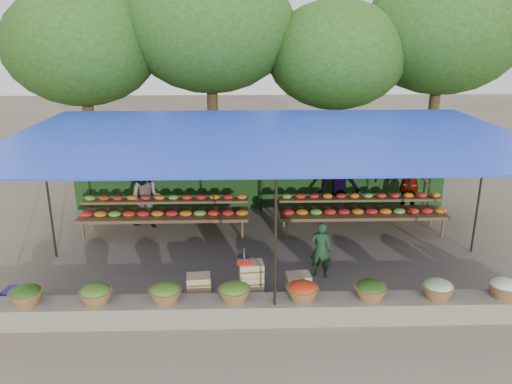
{
  "coord_description": "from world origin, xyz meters",
  "views": [
    {
      "loc": [
        -0.55,
        -10.5,
        4.92
      ],
      "look_at": [
        -0.23,
        0.2,
        1.45
      ],
      "focal_mm": 35.0,
      "sensor_mm": 36.0,
      "label": 1
    }
  ],
  "objects_px": {
    "vendor_seated": "(321,249)",
    "blue_crate_back": "(17,296)",
    "crate_counter": "(250,284)",
    "blue_crate_front": "(22,298)",
    "weighing_scale": "(244,259)"
  },
  "relations": [
    {
      "from": "vendor_seated",
      "to": "blue_crate_back",
      "type": "xyz_separation_m",
      "value": [
        -5.91,
        -0.89,
        -0.47
      ]
    },
    {
      "from": "crate_counter",
      "to": "blue_crate_back",
      "type": "height_order",
      "value": "crate_counter"
    },
    {
      "from": "crate_counter",
      "to": "vendor_seated",
      "type": "relative_size",
      "value": 1.97
    },
    {
      "from": "blue_crate_front",
      "to": "blue_crate_back",
      "type": "bearing_deg",
      "value": 152.57
    },
    {
      "from": "crate_counter",
      "to": "blue_crate_back",
      "type": "relative_size",
      "value": 5.37
    },
    {
      "from": "crate_counter",
      "to": "blue_crate_front",
      "type": "relative_size",
      "value": 4.47
    },
    {
      "from": "weighing_scale",
      "to": "blue_crate_back",
      "type": "relative_size",
      "value": 0.68
    },
    {
      "from": "vendor_seated",
      "to": "blue_crate_front",
      "type": "relative_size",
      "value": 2.27
    },
    {
      "from": "weighing_scale",
      "to": "vendor_seated",
      "type": "xyz_separation_m",
      "value": [
        1.59,
        0.9,
        -0.24
      ]
    },
    {
      "from": "crate_counter",
      "to": "weighing_scale",
      "type": "height_order",
      "value": "weighing_scale"
    },
    {
      "from": "crate_counter",
      "to": "blue_crate_back",
      "type": "distance_m",
      "value": 4.43
    },
    {
      "from": "crate_counter",
      "to": "blue_crate_front",
      "type": "height_order",
      "value": "crate_counter"
    },
    {
      "from": "crate_counter",
      "to": "blue_crate_front",
      "type": "distance_m",
      "value": 4.28
    },
    {
      "from": "blue_crate_front",
      "to": "crate_counter",
      "type": "bearing_deg",
      "value": 14.49
    },
    {
      "from": "weighing_scale",
      "to": "blue_crate_front",
      "type": "relative_size",
      "value": 0.57
    }
  ]
}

